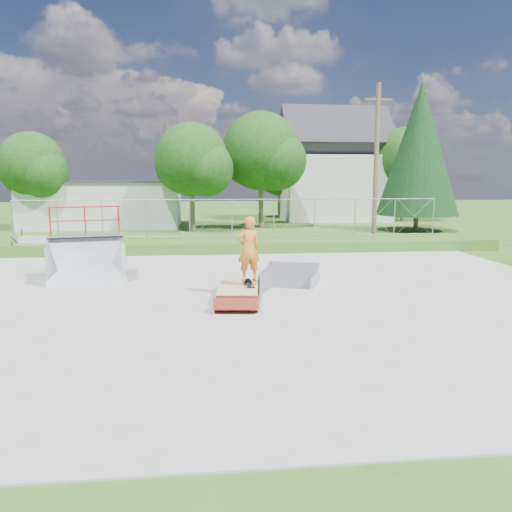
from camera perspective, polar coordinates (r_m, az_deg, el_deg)
The scene contains 19 objects.
ground at distance 13.60m, azimuth -0.04°, elevation -5.01°, with size 120.00×120.00×0.00m, color #255117.
concrete_pad at distance 13.60m, azimuth -0.04°, elevation -4.93°, with size 20.00×16.00×0.04m, color #979794.
grass_berm at distance 22.87m, azimuth -2.58°, elevation 1.28°, with size 24.00×3.00×0.50m, color #255117.
grind_box at distance 13.78m, azimuth -1.94°, elevation -4.11°, with size 1.37×2.39×0.34m.
quarter_pipe at distance 16.69m, azimuth -18.86°, elevation 1.20°, with size 2.35×1.98×2.35m, color #A1A3A9, non-canonical shape.
flat_bank_ramp at distance 15.59m, azimuth 3.86°, elevation -2.28°, with size 1.66×1.77×0.51m, color #A1A3A9, non-canonical shape.
skateboard at distance 13.79m, azimuth -0.86°, elevation -3.19°, with size 0.22×0.80×0.02m, color black.
skater at distance 13.63m, azimuth -0.87°, elevation 0.49°, with size 0.65×0.43×1.79m, color orange.
concrete_stairs at distance 23.13m, azimuth -23.97°, elevation 0.98°, with size 1.50×1.60×0.80m, color #979794, non-canonical shape.
chain_link_fence at distance 23.74m, azimuth -2.75°, elevation 4.34°, with size 20.00×0.06×1.80m, color #9D9FA5, non-canonical shape.
utility_building_flat at distance 35.79m, azimuth -16.86°, elevation 5.65°, with size 10.00×6.00×3.00m, color silver.
gable_house at distance 40.50m, azimuth 8.85°, elevation 9.55°, with size 8.40×6.08×8.94m.
utility_pole at distance 26.67m, azimuth 13.57°, elevation 10.19°, with size 0.24×0.24×8.00m, color brown.
tree_left_near at distance 30.98m, azimuth -6.91°, elevation 10.59°, with size 4.76×4.48×6.65m.
tree_center at distance 33.24m, azimuth 1.11°, elevation 11.57°, with size 5.44×5.12×7.60m.
tree_left_far at distance 34.57m, azimuth -23.93°, elevation 9.21°, with size 4.42×4.16×6.18m.
tree_right_far at distance 40.16m, azimuth 17.09°, elevation 10.29°, with size 5.10×4.80×7.12m.
tree_back_mid at distance 41.52m, azimuth 3.05°, elevation 9.34°, with size 4.08×3.84×5.70m.
conifer_tree at distance 33.03m, azimuth 18.18°, elevation 11.52°, with size 5.04×5.04×9.10m.
Camera 1 is at (-1.41, -13.13, 3.25)m, focal length 35.00 mm.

